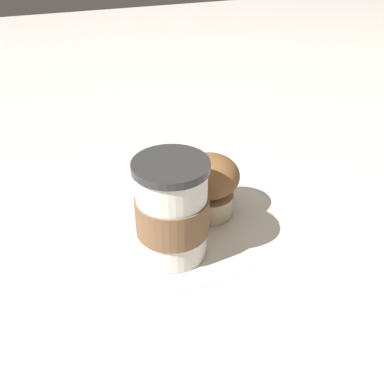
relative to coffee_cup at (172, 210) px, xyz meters
The scene contains 5 objects.
ground_plane 0.10m from the coffee_cup, 40.63° to the right, with size 3.00×3.00×0.00m, color beige.
paper_napkin 0.10m from the coffee_cup, 40.63° to the right, with size 0.25×0.25×0.00m, color beige.
coffee_cup is the anchor object (origin of this frame).
muffin 0.10m from the coffee_cup, 49.75° to the right, with size 0.09×0.09×0.09m.
banana 0.09m from the coffee_cup, ahead, with size 0.16×0.08×0.03m.
Camera 1 is at (-0.49, 0.18, 0.40)m, focal length 42.00 mm.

